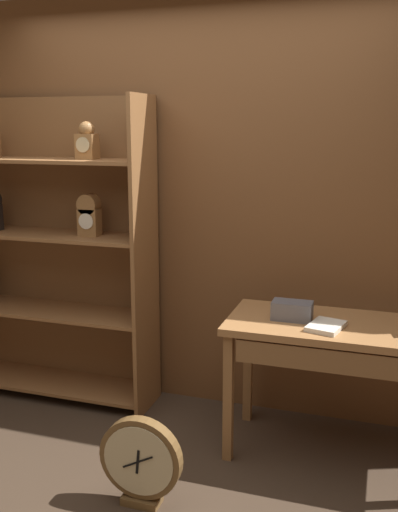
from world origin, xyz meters
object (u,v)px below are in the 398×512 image
Objects in this scene: workbench at (351,343)px; toolbox_small at (292,311)px; open_repair_manual at (326,326)px; bookshelf at (43,254)px; round_clock_large at (141,461)px.

toolbox_small is (-0.32, 0.01, 0.15)m from workbench.
bookshelf is at bearing -176.24° from open_repair_manual.
toolbox_small is 1.11m from round_clock_large.
bookshelf is 4.39× the size of round_clock_large.
bookshelf reaches higher than round_clock_large.
toolbox_small reaches higher than open_repair_manual.
bookshelf is 9.16× the size of toolbox_small.
toolbox_small is (1.71, -0.25, -0.15)m from bookshelf.
toolbox_small is 0.99× the size of open_repair_manual.
bookshelf is 2.06m from workbench.
open_repair_manual is 0.49× the size of round_clock_large.
bookshelf is 1.73m from toolbox_small.
toolbox_small is at bearing -8.18° from bookshelf.
workbench is at bearing -7.28° from bookshelf.
round_clock_large is (-0.78, -0.64, -0.55)m from open_repair_manual.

